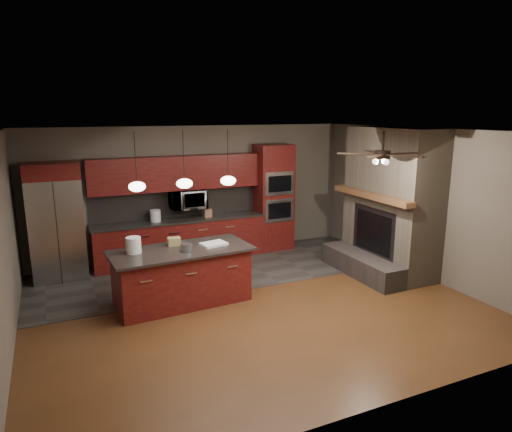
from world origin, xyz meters
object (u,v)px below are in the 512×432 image
white_bucket (133,245)px  paint_tray (214,244)px  refrigerator (56,222)px  cardboard_box (174,241)px  microwave (188,199)px  paint_can (186,248)px  counter_box (208,213)px  counter_bucket (155,216)px  kitchen_island (182,276)px  oven_tower (273,197)px

white_bucket → paint_tray: size_ratio=0.63×
white_bucket → paint_tray: bearing=-5.0°
refrigerator → cardboard_box: bearing=-45.9°
microwave → paint_can: size_ratio=3.97×
paint_can → counter_box: size_ratio=1.06×
refrigerator → white_bucket: refrigerator is taller
refrigerator → paint_can: size_ratio=11.93×
microwave → refrigerator: (-2.55, -0.13, -0.20)m
counter_box → cardboard_box: bearing=-117.5°
microwave → refrigerator: 2.57m
counter_bucket → white_bucket: bearing=-111.1°
kitchen_island → paint_tray: size_ratio=5.70×
paint_tray → counter_box: counter_box is taller
microwave → paint_tray: bearing=-95.3°
oven_tower → paint_can: (-2.69, -2.28, -0.21)m
counter_bucket → refrigerator: bearing=-177.5°
oven_tower → counter_bucket: size_ratio=9.81×
kitchen_island → counter_bucket: bearing=84.9°
paint_tray → oven_tower: bearing=33.2°
kitchen_island → white_bucket: size_ratio=9.10×
paint_tray → counter_bucket: size_ratio=1.67×
cardboard_box → counter_bucket: bearing=90.4°
white_bucket → counter_box: (1.89, 1.99, -0.06)m
kitchen_island → white_bucket: bearing=167.3°
cardboard_box → paint_tray: bearing=-20.3°
counter_bucket → counter_box: (1.11, -0.05, -0.03)m
white_bucket → paint_tray: 1.29m
oven_tower → counter_box: oven_tower is taller
kitchen_island → counter_bucket: counter_bucket is taller
oven_tower → microwave: (-1.98, 0.06, 0.11)m
refrigerator → paint_can: 2.87m
oven_tower → kitchen_island: oven_tower is taller
cardboard_box → refrigerator: bearing=137.6°
oven_tower → cardboard_box: (-2.78, -1.88, -0.21)m
white_bucket → counter_bucket: 2.18m
oven_tower → counter_bucket: oven_tower is taller
counter_box → microwave: bearing=171.8°
kitchen_island → counter_box: size_ratio=13.29×
refrigerator → kitchen_island: refrigerator is taller
counter_bucket → counter_box: size_ratio=1.39×
paint_can → refrigerator: bearing=129.7°
cardboard_box → counter_bucket: 1.89m
oven_tower → paint_tray: (-2.18, -2.14, -0.25)m
kitchen_island → white_bucket: 0.94m
refrigerator → paint_tray: (2.35, -2.07, -0.16)m
microwave → white_bucket: bearing=-125.5°
kitchen_island → paint_tray: bearing=-3.1°
refrigerator → counter_box: size_ratio=12.60×
cardboard_box → oven_tower: bearing=37.5°
white_bucket → oven_tower: bearing=30.4°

